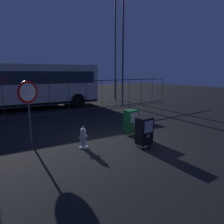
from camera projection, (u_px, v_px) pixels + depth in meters
ground_plane at (124, 143)px, 7.43m from camera, size 60.00×60.00×0.00m
fire_hydrant at (83, 138)px, 6.84m from camera, size 0.33×0.32×0.75m
newspaper_box_primary at (144, 131)px, 6.89m from camera, size 0.48×0.42×1.02m
newspaper_box_secondary at (131, 121)px, 8.25m from camera, size 0.48×0.42×1.02m
stop_sign at (28, 99)px, 6.88m from camera, size 0.71×0.31×2.23m
fence_barrier at (59, 97)px, 12.27m from camera, size 18.03×0.04×2.00m
bus_near at (18, 84)px, 13.61m from camera, size 10.69×3.54×3.00m
street_light_near_right at (123, 39)px, 14.68m from camera, size 0.32×0.32×8.54m
street_light_far_right at (115, 44)px, 18.15m from camera, size 0.32×0.32×8.71m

